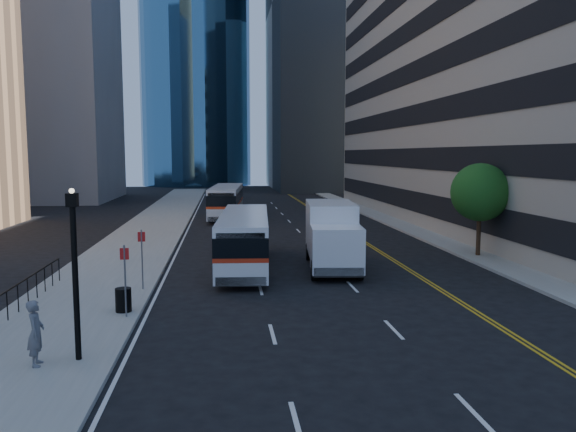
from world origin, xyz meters
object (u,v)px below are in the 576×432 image
object	(u,v)px
bus_front	(244,238)
box_truck	(332,235)
bus_rear	(226,201)
lamp_post	(75,267)
pedestrian	(36,333)
street_tree	(480,192)
trash_can	(123,300)

from	to	relation	value
bus_front	box_truck	xyz separation A→B (m)	(4.35, -0.68, 0.22)
bus_rear	box_truck	size ratio (longest dim) A/B	1.60
lamp_post	pedestrian	size ratio (longest dim) A/B	2.58
bus_front	lamp_post	bearing A→B (deg)	-107.73
street_tree	box_truck	distance (m)	9.08
street_tree	trash_can	distance (m)	20.16
bus_rear	box_truck	world-z (taller)	box_truck
street_tree	lamp_post	world-z (taller)	street_tree
street_tree	lamp_post	distance (m)	22.82
trash_can	bus_front	bearing A→B (deg)	60.17
bus_front	pedestrian	distance (m)	14.34
lamp_post	pedestrian	distance (m)	1.98
bus_rear	pedestrian	bearing A→B (deg)	-93.65
bus_rear	pedestrian	distance (m)	35.93
bus_rear	trash_can	size ratio (longest dim) A/B	13.30
lamp_post	bus_rear	bearing A→B (deg)	83.24
lamp_post	street_tree	bearing A→B (deg)	37.87
lamp_post	trash_can	size ratio (longest dim) A/B	5.39
street_tree	bus_front	size ratio (longest dim) A/B	0.47
bus_front	bus_rear	world-z (taller)	bus_rear
box_truck	pedestrian	xyz separation A→B (m)	(-10.34, -12.34, -0.69)
box_truck	pedestrian	size ratio (longest dim) A/B	3.96
lamp_post	bus_front	distance (m)	13.70
bus_rear	trash_can	xyz separation A→B (m)	(-3.78, -30.56, -0.99)
lamp_post	box_truck	size ratio (longest dim) A/B	0.65
lamp_post	box_truck	distance (m)	15.26
bus_rear	street_tree	bearing A→B (deg)	-52.31
street_tree	bus_front	xyz separation A→B (m)	(-13.00, -1.30, -2.14)
pedestrian	bus_front	bearing A→B (deg)	-32.76
box_truck	trash_can	distance (m)	11.64
street_tree	box_truck	xyz separation A→B (m)	(-8.65, -1.99, -1.92)
box_truck	bus_front	bearing A→B (deg)	176.80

